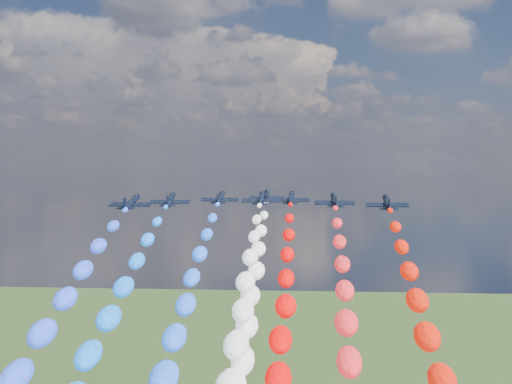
# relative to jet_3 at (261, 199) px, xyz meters

# --- Properties ---
(jet_0) EXTENTS (10.40, 13.80, 6.00)m
(jet_0) POSITION_rel_jet_3_xyz_m (-28.70, -18.35, 0.00)
(jet_0) COLOR black
(jet_1) EXTENTS (10.28, 13.72, 6.00)m
(jet_1) POSITION_rel_jet_3_xyz_m (-21.87, -7.14, 0.00)
(jet_1) COLOR black
(jet_2) EXTENTS (9.94, 13.47, 6.00)m
(jet_2) POSITION_rel_jet_3_xyz_m (-10.95, 4.00, 0.00)
(jet_2) COLOR black
(trail_2) EXTENTS (5.81, 128.35, 54.13)m
(trail_2) POSITION_rel_jet_3_xyz_m (-10.95, -62.59, -25.53)
(trail_2) COLOR #225DFC
(jet_3) EXTENTS (9.76, 13.34, 6.00)m
(jet_3) POSITION_rel_jet_3_xyz_m (0.00, 0.00, 0.00)
(jet_3) COLOR black
(trail_3) EXTENTS (5.81, 128.35, 54.13)m
(trail_3) POSITION_rel_jet_3_xyz_m (0.00, -66.60, -25.53)
(trail_3) COLOR white
(jet_4) EXTENTS (10.43, 13.82, 6.00)m
(jet_4) POSITION_rel_jet_3_xyz_m (0.79, 13.48, 0.00)
(jet_4) COLOR black
(trail_4) EXTENTS (5.81, 128.35, 54.13)m
(trail_4) POSITION_rel_jet_3_xyz_m (0.79, -53.12, -25.53)
(trail_4) COLOR white
(jet_5) EXTENTS (10.29, 13.72, 6.00)m
(jet_5) POSITION_rel_jet_3_xyz_m (7.50, 4.39, 0.00)
(jet_5) COLOR black
(trail_5) EXTENTS (5.81, 128.35, 54.13)m
(trail_5) POSITION_rel_jet_3_xyz_m (7.50, -62.21, -25.53)
(trail_5) COLOR #ED0504
(jet_6) EXTENTS (10.06, 13.56, 6.00)m
(jet_6) POSITION_rel_jet_3_xyz_m (18.26, -7.85, 0.00)
(jet_6) COLOR black
(jet_7) EXTENTS (9.98, 13.50, 6.00)m
(jet_7) POSITION_rel_jet_3_xyz_m (29.85, -15.53, 0.00)
(jet_7) COLOR black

